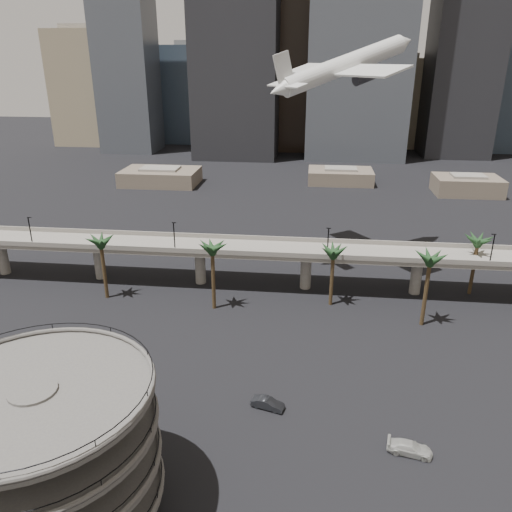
# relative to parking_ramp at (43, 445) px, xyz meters

# --- Properties ---
(ground) EXTENTS (700.00, 700.00, 0.00)m
(ground) POSITION_rel_parking_ramp_xyz_m (13.00, 4.00, -9.84)
(ground) COLOR black
(ground) RESTS_ON ground
(parking_ramp) EXTENTS (22.20, 22.20, 17.35)m
(parking_ramp) POSITION_rel_parking_ramp_xyz_m (0.00, 0.00, 0.00)
(parking_ramp) COLOR #504D4B
(parking_ramp) RESTS_ON ground
(overpass) EXTENTS (130.00, 9.30, 14.70)m
(overpass) POSITION_rel_parking_ramp_xyz_m (13.00, 59.00, -2.50)
(overpass) COLOR slate
(overpass) RESTS_ON ground
(palm_trees) EXTENTS (76.40, 18.40, 14.00)m
(palm_trees) POSITION_rel_parking_ramp_xyz_m (24.58, 51.18, 1.46)
(palm_trees) COLOR #46331E
(palm_trees) RESTS_ON ground
(low_buildings) EXTENTS (135.00, 27.50, 6.80)m
(low_buildings) POSITION_rel_parking_ramp_xyz_m (19.89, 146.30, -6.97)
(low_buildings) COLOR brown
(low_buildings) RESTS_ON ground
(skyline) EXTENTS (269.00, 86.00, 128.31)m
(skyline) POSITION_rel_parking_ramp_xyz_m (28.11, 221.08, 37.12)
(skyline) COLOR gray
(skyline) RESTS_ON ground
(airborne_jet) EXTENTS (31.55, 29.87, 13.48)m
(airborne_jet) POSITION_rel_parking_ramp_xyz_m (30.06, 74.39, 32.90)
(airborne_jet) COLOR silver
(airborne_jet) RESTS_ON ground
(car_a) EXTENTS (4.13, 2.04, 1.35)m
(car_a) POSITION_rel_parking_ramp_xyz_m (2.55, 17.13, -9.16)
(car_a) COLOR #AE4C18
(car_a) RESTS_ON ground
(car_b) EXTENTS (4.79, 2.71, 1.49)m
(car_b) POSITION_rel_parking_ramp_xyz_m (19.81, 20.10, -9.09)
(car_b) COLOR black
(car_b) RESTS_ON ground
(car_c) EXTENTS (5.63, 3.13, 1.54)m
(car_c) POSITION_rel_parking_ramp_xyz_m (37.54, 13.76, -9.06)
(car_c) COLOR #B7B8B3
(car_c) RESTS_ON ground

